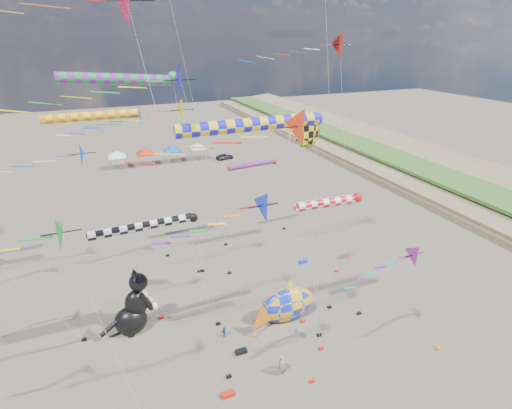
{
  "coord_description": "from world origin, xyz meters",
  "views": [
    {
      "loc": [
        -9.45,
        -13.81,
        22.54
      ],
      "look_at": [
        1.25,
        12.0,
        10.59
      ],
      "focal_mm": 28.0,
      "sensor_mm": 36.0,
      "label": 1
    }
  ],
  "objects": [
    {
      "name": "delta_kite_12",
      "position": [
        -5.37,
        9.76,
        19.85
      ],
      "size": [
        12.92,
        2.05,
        21.25
      ],
      "color": "#1C11B5",
      "rests_on": "ground"
    },
    {
      "name": "delta_kite_4",
      "position": [
        -5.11,
        20.79,
        15.76
      ],
      "size": [
        9.24,
        1.97,
        17.08
      ],
      "color": "#2494DF",
      "rests_on": "ground"
    },
    {
      "name": "windsock_2",
      "position": [
        -8.98,
        25.23,
        15.69
      ],
      "size": [
        9.82,
        0.86,
        16.18
      ],
      "color": "orange",
      "rests_on": "ground"
    },
    {
      "name": "delta_kite_0",
      "position": [
        0.47,
        6.48,
        17.55
      ],
      "size": [
        12.0,
        2.4,
        19.05
      ],
      "color": "#FB390F",
      "rests_on": "ground"
    },
    {
      "name": "parked_car",
      "position": [
        13.7,
        58.0,
        0.6
      ],
      "size": [
        3.68,
        1.99,
        1.19
      ],
      "primitive_type": "imported",
      "rotation": [
        0.0,
        0.0,
        1.74
      ],
      "color": "#26262D",
      "rests_on": "ground"
    },
    {
      "name": "kite_bag_2",
      "position": [
        9.32,
        18.26,
        0.15
      ],
      "size": [
        0.9,
        0.44,
        0.3
      ],
      "primitive_type": "cube",
      "color": "#1526D9",
      "rests_on": "ground"
    },
    {
      "name": "windsock_1",
      "position": [
        5.93,
        8.87,
        11.2
      ],
      "size": [
        6.97,
        0.75,
        11.65
      ],
      "color": "red",
      "rests_on": "ground"
    },
    {
      "name": "delta_kite_10",
      "position": [
        -13.23,
        4.77,
        13.37
      ],
      "size": [
        11.42,
        2.06,
        14.76
      ],
      "color": "#137F34",
      "rests_on": "ground"
    },
    {
      "name": "delta_kite_1",
      "position": [
        -11.44,
        14.94,
        14.93
      ],
      "size": [
        11.39,
        1.89,
        16.26
      ],
      "color": "#0639C0",
      "rests_on": "ground"
    },
    {
      "name": "cat_inflatable",
      "position": [
        -8.55,
        14.38,
        2.7
      ],
      "size": [
        4.33,
        2.8,
        5.4
      ],
      "primitive_type": null,
      "rotation": [
        0.0,
        0.0,
        0.21
      ],
      "color": "black",
      "rests_on": "ground"
    },
    {
      "name": "child_green",
      "position": [
        0.69,
        5.82,
        0.56
      ],
      "size": [
        0.66,
        0.6,
        1.12
      ],
      "primitive_type": "imported",
      "rotation": [
        0.0,
        0.0,
        -0.4
      ],
      "color": "#228424",
      "rests_on": "ground"
    },
    {
      "name": "windsock_0",
      "position": [
        -6.86,
        12.27,
        10.18
      ],
      "size": [
        8.95,
        0.69,
        10.59
      ],
      "color": "black",
      "rests_on": "ground"
    },
    {
      "name": "kite_bag_1",
      "position": [
        -1.44,
        8.5,
        0.15
      ],
      "size": [
        0.9,
        0.44,
        0.3
      ],
      "primitive_type": "cube",
      "color": "black",
      "rests_on": "ground"
    },
    {
      "name": "delta_kite_8",
      "position": [
        -3.12,
        19.31,
        16.71
      ],
      "size": [
        11.71,
        2.24,
        18.15
      ],
      "color": "#DFDD06",
      "rests_on": "ground"
    },
    {
      "name": "windsock_4",
      "position": [
        6.94,
        26.23,
        8.91
      ],
      "size": [
        7.4,
        0.61,
        9.3
      ],
      "color": "red",
      "rests_on": "ground"
    },
    {
      "name": "delta_kite_2",
      "position": [
        -1.94,
        3.97,
        13.93
      ],
      "size": [
        9.03,
        1.9,
        15.21
      ],
      "color": "#1431CF",
      "rests_on": "ground"
    },
    {
      "name": "fish_inflatable",
      "position": [
        3.58,
        10.85,
        1.43
      ],
      "size": [
        6.6,
        3.33,
        4.13
      ],
      "color": "#142FC6",
      "rests_on": "ground"
    },
    {
      "name": "delta_kite_11",
      "position": [
        9.64,
        17.06,
        21.53
      ],
      "size": [
        12.5,
        2.37,
        23.01
      ],
      "color": "red",
      "rests_on": "ground"
    },
    {
      "name": "windsock_5",
      "position": [
        -6.57,
        20.74,
        19.23
      ],
      "size": [
        10.54,
        0.92,
        19.74
      ],
      "color": "#1A9336",
      "rests_on": "ground"
    },
    {
      "name": "child_blue",
      "position": [
        -2.08,
        10.68,
        0.51
      ],
      "size": [
        0.64,
        0.48,
        1.02
      ],
      "primitive_type": "imported",
      "rotation": [
        0.0,
        0.0,
        0.45
      ],
      "color": "#1D509B",
      "rests_on": "ground"
    },
    {
      "name": "delta_kite_3",
      "position": [
        -7.05,
        6.6,
        23.74
      ],
      "size": [
        13.61,
        2.75,
        25.38
      ],
      "color": "#D91341",
      "rests_on": "ground"
    },
    {
      "name": "kite_bag_0",
      "position": [
        -3.66,
        5.14,
        0.15
      ],
      "size": [
        0.9,
        0.44,
        0.3
      ],
      "primitive_type": "cube",
      "color": "red",
      "rests_on": "ground"
    },
    {
      "name": "angelfish_kite",
      "position": [
        5.57,
        12.59,
        15.6
      ],
      "size": [
        3.74,
        3.02,
        17.05
      ],
      "color": "yellow",
      "rests_on": "ground"
    },
    {
      "name": "tent_row",
      "position": [
        1.5,
        60.0,
        3.15
      ],
      "size": [
        19.2,
        4.2,
        3.8
      ],
      "color": "white",
      "rests_on": "ground"
    },
    {
      "name": "delta_kite_9",
      "position": [
        9.35,
        2.98,
        8.11
      ],
      "size": [
        8.21,
        1.84,
        9.36
      ],
      "color": "#8B228F",
      "rests_on": "ground"
    },
    {
      "name": "person_adult",
      "position": [
        0.56,
        5.41,
        0.83
      ],
      "size": [
        0.72,
        0.65,
        1.66
      ],
      "primitive_type": "imported",
      "rotation": [
        0.0,
        0.0,
        0.53
      ],
      "color": "#95979C",
      "rests_on": "ground"
    },
    {
      "name": "windsock_3",
      "position": [
        -0.4,
        7.84,
        17.6
      ],
      "size": [
        10.52,
        0.87,
        18.1
      ],
      "color": "#1B16DC",
      "rests_on": "ground"
    }
  ]
}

